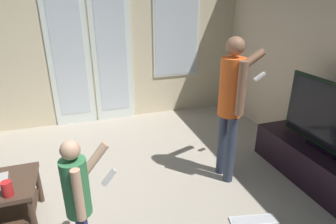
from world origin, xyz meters
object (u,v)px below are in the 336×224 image
Objects in this scene: loose_keyboard at (254,221)px; person_adult at (232,99)px; person_child at (79,198)px; cup_near_edge at (7,189)px; flat_screen_tv at (329,118)px; tv_stand at (318,167)px.

person_adult is at bearing 82.23° from loose_keyboard.
loose_keyboard is at bearing -97.77° from person_adult.
loose_keyboard is at bearing 0.44° from person_child.
person_adult is at bearing 6.55° from cup_near_edge.
flat_screen_tv reaches higher than person_child.
tv_stand is 2.53m from person_child.
loose_keyboard is at bearing -13.33° from cup_near_edge.
tv_stand reaches higher than loose_keyboard.
person_child reaches higher than tv_stand.
tv_stand is 3.04m from cup_near_edge.
cup_near_edge reaches higher than tv_stand.
cup_near_edge is at bearing 166.67° from loose_keyboard.
tv_stand is 0.58m from flat_screen_tv.
tv_stand is at bearing -65.00° from flat_screen_tv.
flat_screen_tv is at bearing -25.05° from person_adult.
cup_near_edge is (-3.02, 0.18, 0.31)m from tv_stand.
loose_keyboard is (-0.99, -0.30, -0.77)m from flat_screen_tv.
cup_near_edge reaches higher than loose_keyboard.
flat_screen_tv is at bearing 115.00° from tv_stand.
person_adult is (-0.90, 0.42, 0.75)m from tv_stand.
person_child is 2.40× the size of loose_keyboard.
person_adult is 2.18m from cup_near_edge.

